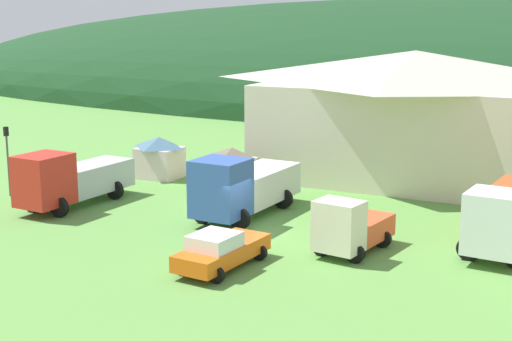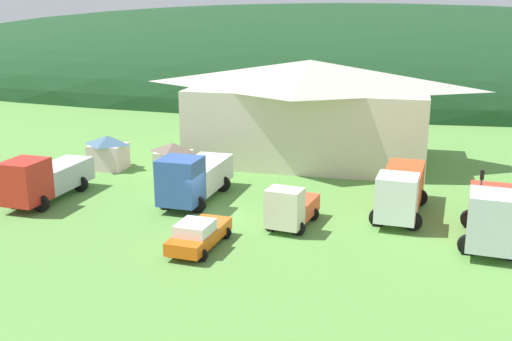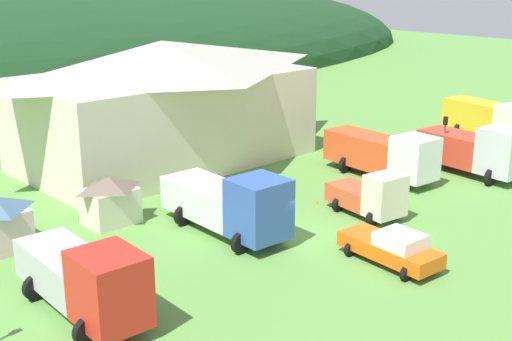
{
  "view_description": "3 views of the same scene",
  "coord_description": "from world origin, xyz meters",
  "px_view_note": "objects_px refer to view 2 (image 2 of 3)",
  "views": [
    {
      "loc": [
        15.81,
        -31.32,
        10.56
      ],
      "look_at": [
        -1.93,
        4.04,
        2.27
      ],
      "focal_mm": 51.69,
      "sensor_mm": 36.0,
      "label": 1
    },
    {
      "loc": [
        11.56,
        -34.49,
        12.84
      ],
      "look_at": [
        2.03,
        3.61,
        2.13
      ],
      "focal_mm": 42.83,
      "sensor_mm": 36.0,
      "label": 2
    },
    {
      "loc": [
        -23.03,
        -21.65,
        13.22
      ],
      "look_at": [
        2.38,
        5.35,
        1.9
      ],
      "focal_mm": 47.06,
      "sensor_mm": 36.0,
      "label": 3
    }
  ],
  "objects_px": {
    "play_shed_pink": "(108,152)",
    "light_truck_cream": "(290,207)",
    "depot_building": "(310,109)",
    "tow_truck_silver": "(492,214)",
    "traffic_cone_near_pickup": "(291,209)",
    "heavy_rig_white": "(401,189)",
    "traffic_light_east": "(480,193)",
    "service_pickup_orange": "(199,234)",
    "traffic_cone_mid_row": "(308,215)",
    "crane_truck_red": "(44,178)",
    "box_truck_blue": "(194,177)",
    "play_shed_cream": "(174,159)"
  },
  "relations": [
    {
      "from": "box_truck_blue",
      "to": "play_shed_cream",
      "type": "bearing_deg",
      "value": -144.55
    },
    {
      "from": "play_shed_cream",
      "to": "traffic_light_east",
      "type": "relative_size",
      "value": 0.77
    },
    {
      "from": "service_pickup_orange",
      "to": "traffic_light_east",
      "type": "distance_m",
      "value": 16.43
    },
    {
      "from": "box_truck_blue",
      "to": "traffic_cone_near_pickup",
      "type": "xyz_separation_m",
      "value": [
        6.66,
        0.06,
        -1.7
      ]
    },
    {
      "from": "play_shed_cream",
      "to": "light_truck_cream",
      "type": "xyz_separation_m",
      "value": [
        10.88,
        -8.97,
        -0.1
      ]
    },
    {
      "from": "tow_truck_silver",
      "to": "traffic_light_east",
      "type": "relative_size",
      "value": 2.02
    },
    {
      "from": "play_shed_pink",
      "to": "crane_truck_red",
      "type": "bearing_deg",
      "value": -91.12
    },
    {
      "from": "play_shed_cream",
      "to": "traffic_light_east",
      "type": "height_order",
      "value": "traffic_light_east"
    },
    {
      "from": "play_shed_pink",
      "to": "crane_truck_red",
      "type": "relative_size",
      "value": 0.37
    },
    {
      "from": "light_truck_cream",
      "to": "box_truck_blue",
      "type": "bearing_deg",
      "value": -106.42
    },
    {
      "from": "depot_building",
      "to": "light_truck_cream",
      "type": "relative_size",
      "value": 4.34
    },
    {
      "from": "light_truck_cream",
      "to": "traffic_light_east",
      "type": "relative_size",
      "value": 1.3
    },
    {
      "from": "light_truck_cream",
      "to": "tow_truck_silver",
      "type": "xyz_separation_m",
      "value": [
        11.17,
        -0.01,
        0.52
      ]
    },
    {
      "from": "depot_building",
      "to": "box_truck_blue",
      "type": "relative_size",
      "value": 2.56
    },
    {
      "from": "light_truck_cream",
      "to": "service_pickup_orange",
      "type": "bearing_deg",
      "value": -35.1
    },
    {
      "from": "play_shed_pink",
      "to": "crane_truck_red",
      "type": "distance_m",
      "value": 8.79
    },
    {
      "from": "depot_building",
      "to": "tow_truck_silver",
      "type": "relative_size",
      "value": 2.79
    },
    {
      "from": "traffic_cone_near_pickup",
      "to": "play_shed_cream",
      "type": "bearing_deg",
      "value": 151.7
    },
    {
      "from": "play_shed_pink",
      "to": "crane_truck_red",
      "type": "height_order",
      "value": "crane_truck_red"
    },
    {
      "from": "heavy_rig_white",
      "to": "depot_building",
      "type": "bearing_deg",
      "value": -143.94
    },
    {
      "from": "play_shed_pink",
      "to": "tow_truck_silver",
      "type": "height_order",
      "value": "tow_truck_silver"
    },
    {
      "from": "tow_truck_silver",
      "to": "traffic_cone_near_pickup",
      "type": "relative_size",
      "value": 16.18
    },
    {
      "from": "play_shed_pink",
      "to": "light_truck_cream",
      "type": "xyz_separation_m",
      "value": [
        16.73,
        -9.61,
        -0.16
      ]
    },
    {
      "from": "play_shed_pink",
      "to": "box_truck_blue",
      "type": "bearing_deg",
      "value": -33.34
    },
    {
      "from": "traffic_light_east",
      "to": "traffic_cone_near_pickup",
      "type": "bearing_deg",
      "value": 174.03
    },
    {
      "from": "play_shed_cream",
      "to": "heavy_rig_white",
      "type": "height_order",
      "value": "heavy_rig_white"
    },
    {
      "from": "play_shed_cream",
      "to": "traffic_cone_mid_row",
      "type": "distance_m",
      "value": 13.37
    },
    {
      "from": "box_truck_blue",
      "to": "tow_truck_silver",
      "type": "distance_m",
      "value": 18.73
    },
    {
      "from": "tow_truck_silver",
      "to": "traffic_cone_near_pickup",
      "type": "xyz_separation_m",
      "value": [
        -11.76,
        3.43,
        -1.77
      ]
    },
    {
      "from": "crane_truck_red",
      "to": "heavy_rig_white",
      "type": "relative_size",
      "value": 0.95
    },
    {
      "from": "traffic_cone_near_pickup",
      "to": "traffic_cone_mid_row",
      "type": "xyz_separation_m",
      "value": [
        1.27,
        -1.03,
        0.0
      ]
    },
    {
      "from": "play_shed_pink",
      "to": "tow_truck_silver",
      "type": "relative_size",
      "value": 0.39
    },
    {
      "from": "traffic_light_east",
      "to": "heavy_rig_white",
      "type": "bearing_deg",
      "value": 160.33
    },
    {
      "from": "traffic_cone_mid_row",
      "to": "play_shed_pink",
      "type": "bearing_deg",
      "value": 157.49
    },
    {
      "from": "traffic_light_east",
      "to": "traffic_cone_mid_row",
      "type": "distance_m",
      "value": 10.33
    },
    {
      "from": "light_truck_cream",
      "to": "heavy_rig_white",
      "type": "bearing_deg",
      "value": 130.06
    },
    {
      "from": "service_pickup_orange",
      "to": "traffic_light_east",
      "type": "xyz_separation_m",
      "value": [
        14.96,
        6.65,
        1.45
      ]
    },
    {
      "from": "heavy_rig_white",
      "to": "traffic_light_east",
      "type": "bearing_deg",
      "value": 74.94
    },
    {
      "from": "heavy_rig_white",
      "to": "traffic_light_east",
      "type": "relative_size",
      "value": 2.23
    },
    {
      "from": "depot_building",
      "to": "play_shed_pink",
      "type": "xyz_separation_m",
      "value": [
        -15.11,
        -7.14,
        -2.93
      ]
    },
    {
      "from": "light_truck_cream",
      "to": "service_pickup_orange",
      "type": "distance_m",
      "value": 6.1
    },
    {
      "from": "light_truck_cream",
      "to": "tow_truck_silver",
      "type": "height_order",
      "value": "tow_truck_silver"
    },
    {
      "from": "play_shed_pink",
      "to": "service_pickup_orange",
      "type": "bearing_deg",
      "value": -48.21
    },
    {
      "from": "play_shed_pink",
      "to": "traffic_cone_mid_row",
      "type": "relative_size",
      "value": 5.13
    },
    {
      "from": "tow_truck_silver",
      "to": "play_shed_cream",
      "type": "bearing_deg",
      "value": -106.19
    },
    {
      "from": "traffic_cone_mid_row",
      "to": "play_shed_cream",
      "type": "bearing_deg",
      "value": 150.38
    },
    {
      "from": "tow_truck_silver",
      "to": "box_truck_blue",
      "type": "bearing_deg",
      "value": -94.44
    },
    {
      "from": "crane_truck_red",
      "to": "play_shed_pink",
      "type": "bearing_deg",
      "value": -178.3
    },
    {
      "from": "play_shed_pink",
      "to": "service_pickup_orange",
      "type": "height_order",
      "value": "play_shed_pink"
    },
    {
      "from": "box_truck_blue",
      "to": "light_truck_cream",
      "type": "relative_size",
      "value": 1.69
    }
  ]
}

